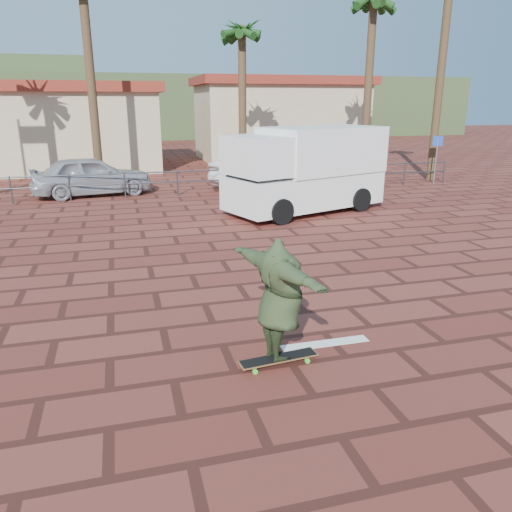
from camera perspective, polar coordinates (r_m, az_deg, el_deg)
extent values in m
plane|color=brown|center=(8.68, 0.51, -7.03)|extent=(120.00, 120.00, 0.00)
cube|color=white|center=(7.88, 7.90, -9.86)|extent=(1.40, 0.22, 0.01)
cylinder|color=#47494F|center=(20.22, -26.20, 6.78)|extent=(0.06, 0.06, 1.00)
cylinder|color=#47494F|center=(19.94, -20.54, 7.33)|extent=(0.06, 0.06, 1.00)
cylinder|color=#47494F|center=(19.85, -14.75, 7.82)|extent=(0.06, 0.06, 1.00)
cylinder|color=#47494F|center=(19.97, -8.96, 8.23)|extent=(0.06, 0.06, 1.00)
cylinder|color=#47494F|center=(20.28, -3.28, 8.55)|extent=(0.06, 0.06, 1.00)
cylinder|color=#47494F|center=(20.78, 2.18, 8.77)|extent=(0.06, 0.06, 1.00)
cylinder|color=#47494F|center=(21.46, 7.35, 8.92)|extent=(0.06, 0.06, 1.00)
cylinder|color=#47494F|center=(22.30, 12.16, 8.99)|extent=(0.06, 0.06, 1.00)
cylinder|color=#47494F|center=(23.28, 16.61, 9.00)|extent=(0.06, 0.06, 1.00)
cylinder|color=#47494F|center=(24.38, 20.67, 8.96)|extent=(0.06, 0.06, 1.00)
cylinder|color=#47494F|center=(19.90, -9.02, 9.51)|extent=(24.00, 0.05, 0.05)
cylinder|color=#47494F|center=(19.96, -8.97, 8.37)|extent=(24.00, 0.05, 0.05)
cylinder|color=brown|center=(22.63, -18.28, 17.81)|extent=(0.36, 0.36, 8.20)
cylinder|color=brown|center=(23.80, -1.56, 16.51)|extent=(0.36, 0.36, 6.50)
sphere|color=#20511B|center=(23.98, -1.63, 24.42)|extent=(2.40, 2.40, 2.40)
cylinder|color=brown|center=(24.32, 12.66, 17.67)|extent=(0.36, 0.36, 7.80)
cylinder|color=brown|center=(25.02, 20.28, 18.18)|extent=(0.36, 0.36, 8.80)
cube|color=beige|center=(29.90, -23.23, 12.93)|extent=(12.00, 7.00, 4.00)
cube|color=maroon|center=(29.87, -23.76, 17.21)|extent=(12.60, 7.60, 0.50)
cube|color=beige|center=(33.23, 2.66, 14.99)|extent=(10.00, 6.00, 4.50)
cube|color=maroon|center=(33.22, 2.72, 19.30)|extent=(10.60, 6.60, 0.50)
cube|color=#384C28|center=(57.66, -13.65, 16.26)|extent=(70.00, 18.00, 6.00)
cube|color=olive|center=(7.20, 2.59, -11.60)|extent=(1.18, 0.38, 0.02)
cube|color=black|center=(7.19, 2.59, -11.52)|extent=(1.13, 0.35, 0.00)
cube|color=silver|center=(7.08, -0.44, -12.41)|extent=(0.08, 0.19, 0.03)
cube|color=silver|center=(7.37, 5.49, -11.23)|extent=(0.08, 0.19, 0.03)
cylinder|color=#3CEF32|center=(7.00, -0.09, -13.07)|extent=(0.08, 0.04, 0.07)
cylinder|color=#3CEF32|center=(7.19, -0.78, -12.20)|extent=(0.08, 0.04, 0.07)
cylinder|color=#3CEF32|center=(7.29, 5.89, -11.84)|extent=(0.08, 0.04, 0.07)
cylinder|color=#3CEF32|center=(7.47, 5.07, -11.05)|extent=(0.08, 0.04, 0.07)
imported|color=#2E3C20|center=(6.81, 2.69, -5.03)|extent=(1.15, 2.23, 1.75)
cube|color=white|center=(16.91, 5.57, 7.56)|extent=(5.75, 3.81, 1.09)
cube|color=white|center=(17.19, 7.50, 11.97)|extent=(4.48, 3.45, 1.48)
cube|color=white|center=(15.61, 0.31, 11.40)|extent=(2.21, 2.57, 1.18)
cube|color=black|center=(15.30, -1.69, 9.61)|extent=(0.61, 1.60, 0.64)
cylinder|color=black|center=(15.08, 2.87, 5.10)|extent=(0.84, 0.52, 0.79)
cylinder|color=black|center=(16.74, -1.46, 6.34)|extent=(0.84, 0.52, 0.79)
cylinder|color=black|center=(17.29, 11.80, 6.33)|extent=(0.84, 0.52, 0.79)
cylinder|color=black|center=(18.76, 7.22, 7.40)|extent=(0.84, 0.52, 0.79)
imported|color=#A2A3A9|center=(20.83, -18.30, 8.71)|extent=(4.78, 2.55, 1.55)
imported|color=silver|center=(21.67, 1.18, 9.92)|extent=(5.11, 3.22, 1.59)
cylinder|color=gray|center=(24.04, 19.86, 10.24)|extent=(0.06, 0.06, 2.08)
cube|color=#193FB2|center=(23.97, 20.07, 12.25)|extent=(0.40, 0.21, 0.42)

